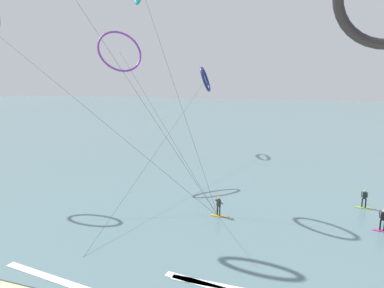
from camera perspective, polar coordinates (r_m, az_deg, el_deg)
The scene contains 6 objects.
sea_water at distance 114.20m, azimuth 13.94°, elevation 4.58°, with size 400.00×200.00×0.08m, color slate.
surfer_magenta at distance 29.98m, azimuth 29.39°, elevation -11.31°, with size 1.40×0.59×1.70m.
surfer_lime at distance 34.34m, azimuth 26.95°, elevation -8.39°, with size 1.40×0.61×1.70m.
surfer_amber at distance 29.04m, azimuth 4.49°, elevation -10.62°, with size 1.40×0.71×1.70m.
kite_violet at distance 41.13m, azimuth -12.02°, elevation 14.99°, with size 16.82×11.88×17.07m.
kite_navy at distance 55.26m, azimuth 2.25°, elevation 10.80°, with size 3.85×38.57×13.60m.
Camera 1 is at (9.63, -6.09, 11.29)m, focal length 31.74 mm.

